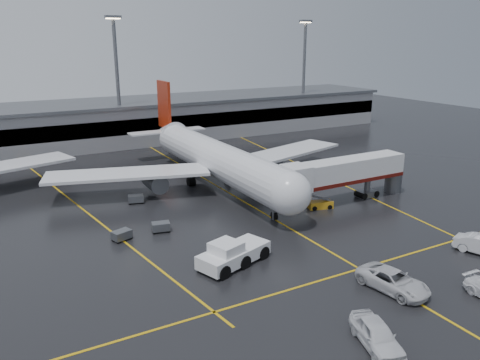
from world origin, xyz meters
TOP-DOWN VIEW (x-y plane):
  - ground at (0.00, 0.00)m, footprint 220.00×220.00m
  - apron_line_centre at (0.00, 0.00)m, footprint 0.25×90.00m
  - apron_line_stop at (0.00, -22.00)m, footprint 60.00×0.25m
  - apron_line_left at (-20.00, 10.00)m, footprint 9.99×69.35m
  - apron_line_right at (18.00, 10.00)m, footprint 7.57×69.64m
  - terminal at (0.00, 47.93)m, footprint 122.00×19.00m
  - light_mast_mid at (-5.00, 42.00)m, footprint 3.00×1.20m
  - light_mast_right at (40.00, 42.00)m, footprint 3.00×1.20m
  - main_airliner at (0.00, 9.70)m, footprint 48.80×45.60m
  - jet_bridge at (11.87, -6.00)m, footprint 19.90×3.40m
  - pushback_tractor at (-10.23, -15.27)m, footprint 8.19×5.35m
  - belt_loader at (7.43, -6.57)m, footprint 3.40×2.16m
  - service_van_a at (-0.29, -26.44)m, footprint 3.91×6.89m
  - service_van_d at (-7.32, -31.60)m, footprint 3.80×5.95m
  - baggage_cart_a at (-13.45, -3.99)m, footprint 2.23×1.69m
  - baggage_cart_b at (-18.02, -4.18)m, footprint 2.31×1.88m
  - baggage_cart_c at (-12.93, 7.09)m, footprint 2.27×1.77m

SIDE VIEW (x-z plane):
  - ground at x=0.00m, z-range 0.00..0.00m
  - apron_line_centre at x=0.00m, z-range 0.00..0.02m
  - apron_line_stop at x=0.00m, z-range 0.00..0.02m
  - apron_line_left at x=-20.00m, z-range 0.00..0.02m
  - apron_line_right at x=18.00m, z-range 0.00..0.02m
  - belt_loader at x=7.43m, z-range -0.51..1.49m
  - baggage_cart_a at x=-13.45m, z-range 0.07..1.19m
  - baggage_cart_b at x=-18.02m, z-range 0.07..1.19m
  - baggage_cart_c at x=-12.93m, z-range 0.07..1.19m
  - service_van_a at x=-0.29m, z-range 0.00..1.82m
  - service_van_d at x=-7.32m, z-range 0.00..1.89m
  - pushback_tractor at x=-10.23m, z-range -0.28..2.44m
  - jet_bridge at x=11.87m, z-range 0.91..6.96m
  - main_airliner at x=0.00m, z-range -2.84..11.26m
  - terminal at x=0.00m, z-range 0.02..8.62m
  - light_mast_mid at x=-5.00m, z-range 1.75..27.20m
  - light_mast_right at x=40.00m, z-range 1.75..27.20m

